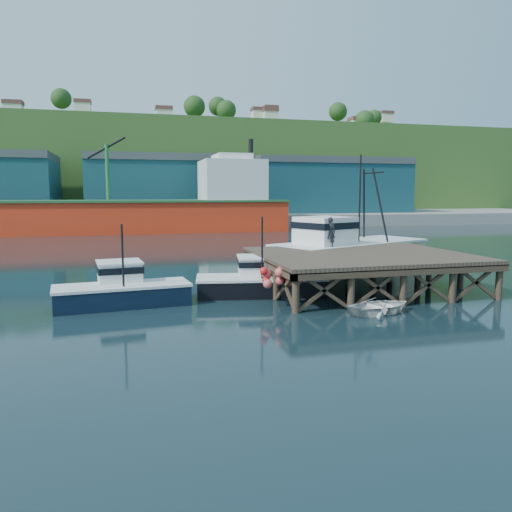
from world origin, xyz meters
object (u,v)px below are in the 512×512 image
object	(u,v)px
boat_navy	(122,288)
dinghy	(380,306)
trawler	(348,247)
dockworker	(330,232)
boat_black	(261,280)

from	to	relation	value
boat_navy	dinghy	distance (m)	12.85
trawler	dockworker	bearing A→B (deg)	-155.85
dockworker	boat_navy	bearing A→B (deg)	41.80
dockworker	dinghy	bearing A→B (deg)	105.46
boat_navy	dinghy	size ratio (longest dim) A/B	2.06
trawler	dinghy	bearing A→B (deg)	-131.76
trawler	dockworker	world-z (taller)	trawler
boat_black	dinghy	world-z (taller)	boat_black
trawler	dinghy	size ratio (longest dim) A/B	3.98
boat_navy	boat_black	size ratio (longest dim) A/B	0.92
trawler	boat_black	bearing A→B (deg)	-165.75
boat_navy	dinghy	bearing A→B (deg)	-29.19
boat_black	dockworker	world-z (taller)	boat_black
dinghy	boat_black	bearing A→B (deg)	24.03
dinghy	dockworker	world-z (taller)	dockworker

